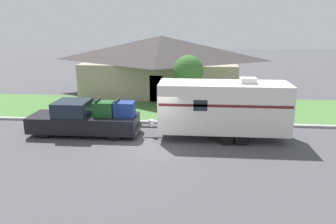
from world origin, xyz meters
name	(u,v)px	position (x,y,z in m)	size (l,w,h in m)	color
ground_plane	(152,145)	(0.00, 0.00, 0.00)	(120.00, 120.00, 0.00)	#47474C
curb_strip	(160,122)	(0.00, 3.75, 0.07)	(80.00, 0.30, 0.14)	#999993
lawn_strip	(166,108)	(0.00, 7.40, 0.01)	(80.00, 7.00, 0.03)	#477538
house_across_street	(161,63)	(-0.93, 13.09, 2.56)	(13.59, 8.39, 4.93)	gray
pickup_truck	(85,119)	(-3.95, 1.41, 0.88)	(6.08, 2.01, 2.02)	black
travel_trailer	(223,107)	(3.62, 1.41, 1.75)	(7.80, 2.25, 3.33)	black
mailbox	(217,106)	(3.52, 4.36, 1.00)	(0.48, 0.20, 1.31)	brown
tree_in_yard	(188,70)	(1.60, 7.32, 2.80)	(2.11, 2.11, 3.88)	brown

